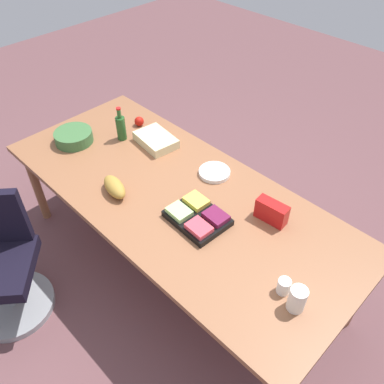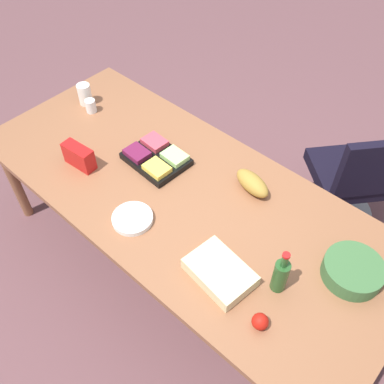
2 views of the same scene
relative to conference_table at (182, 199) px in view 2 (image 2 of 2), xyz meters
name	(u,v)px [view 2 (image 2 of 2)]	position (x,y,z in m)	size (l,w,h in m)	color
ground_plane	(184,264)	(0.00, 0.00, -0.70)	(10.00, 10.00, 0.00)	brown
conference_table	(182,199)	(0.00, 0.00, 0.00)	(2.58, 1.12, 0.76)	brown
office_chair	(348,186)	(-0.58, -1.07, -0.33)	(0.68, 0.68, 0.92)	gray
fruit_platter	(156,158)	(0.28, -0.08, 0.09)	(0.37, 0.30, 0.07)	black
bread_loaf	(252,183)	(-0.28, -0.28, 0.11)	(0.24, 0.11, 0.10)	#A47C31
paper_plate_stack	(133,219)	(0.06, 0.33, 0.08)	(0.22, 0.22, 0.03)	white
sheet_cake	(220,272)	(-0.51, 0.28, 0.10)	(0.32, 0.22, 0.07)	beige
paper_cup	(91,106)	(0.96, -0.12, 0.11)	(0.07, 0.07, 0.09)	white
wine_bottle	(280,275)	(-0.75, 0.14, 0.17)	(0.09, 0.09, 0.27)	#224F21
chip_bag_red	(79,156)	(0.60, 0.25, 0.13)	(0.20, 0.08, 0.14)	red
apple_red	(260,322)	(-0.80, 0.35, 0.10)	(0.08, 0.08, 0.08)	red
mayo_jar	(85,94)	(1.06, -0.16, 0.13)	(0.09, 0.09, 0.15)	white
salad_bowl	(353,271)	(-0.97, -0.15, 0.11)	(0.29, 0.29, 0.09)	#3A6737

